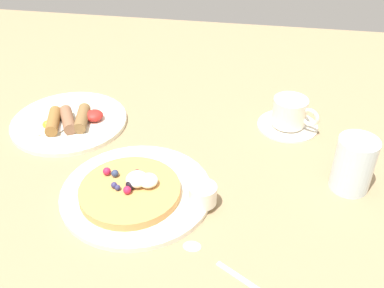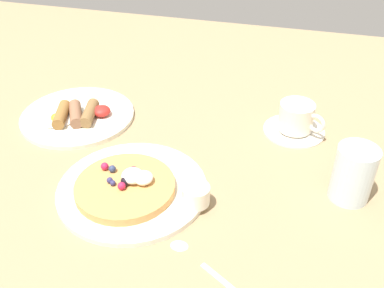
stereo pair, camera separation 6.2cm
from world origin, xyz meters
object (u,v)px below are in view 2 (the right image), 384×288
coffee_saucer (294,130)px  water_glass (353,174)px  pancake_plate (132,189)px  teaspoon (197,259)px  coffee_cup (297,116)px  breakfast_plate (78,116)px  syrup_ramekin (196,195)px

coffee_saucer → water_glass: water_glass is taller
pancake_plate → teaspoon: 19.22cm
coffee_cup → water_glass: water_glass is taller
breakfast_plate → coffee_saucer: size_ratio=1.93×
breakfast_plate → water_glass: bearing=-11.1°
syrup_ramekin → teaspoon: syrup_ramekin is taller
breakfast_plate → coffee_saucer: breakfast_plate is taller
pancake_plate → syrup_ramekin: bearing=-4.8°
breakfast_plate → pancake_plate: bearing=-43.7°
teaspoon → water_glass: (22.07, 20.55, 4.84)cm
coffee_cup → water_glass: 20.91cm
syrup_ramekin → coffee_cup: coffee_cup is taller
teaspoon → breakfast_plate: bearing=138.2°
syrup_ramekin → water_glass: (25.12, 9.47, 2.31)cm
breakfast_plate → coffee_cup: (47.21, 6.76, 3.43)cm
water_glass → pancake_plate: bearing=-167.1°
teaspoon → water_glass: size_ratio=1.42×
breakfast_plate → teaspoon: breakfast_plate is taller
pancake_plate → teaspoon: pancake_plate is taller
syrup_ramekin → water_glass: 26.95cm
breakfast_plate → water_glass: size_ratio=2.45×
coffee_saucer → teaspoon: coffee_saucer is taller
syrup_ramekin → teaspoon: size_ratio=0.33×
syrup_ramekin → teaspoon: (3.06, -11.08, -2.54)cm
coffee_saucer → coffee_cup: size_ratio=1.33×
coffee_cup → water_glass: size_ratio=0.95×
pancake_plate → breakfast_plate: size_ratio=1.07×
syrup_ramekin → breakfast_plate: bearing=147.5°
coffee_cup → teaspoon: coffee_cup is taller
teaspoon → water_glass: water_glass is taller
breakfast_plate → water_glass: water_glass is taller
teaspoon → coffee_cup: bearing=73.3°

